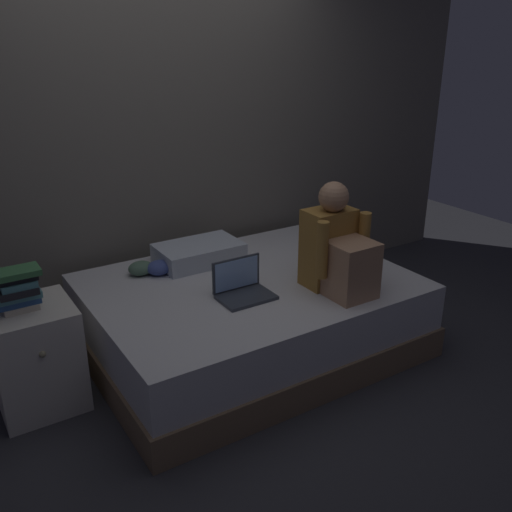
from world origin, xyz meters
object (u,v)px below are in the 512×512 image
nightstand (36,357)px  clothes_pile (151,268)px  person_sitting (338,250)px  pillow (199,253)px  bed (250,315)px  laptop (242,288)px  book_stack (18,289)px

nightstand → clothes_pile: nightstand is taller
person_sitting → pillow: person_sitting is taller
bed → laptop: size_ratio=6.25×
nightstand → clothes_pile: 0.90m
person_sitting → laptop: person_sitting is taller
bed → nightstand: 1.31m
book_stack → person_sitting: bearing=-16.1°
bed → pillow: size_ratio=3.57×
bed → person_sitting: bearing=-44.7°
nightstand → person_sitting: 1.81m
pillow → laptop: bearing=-92.8°
laptop → clothes_pile: (-0.33, 0.59, -0.01)m
bed → laptop: bearing=-132.5°
bed → laptop: (-0.15, -0.17, 0.30)m
bed → person_sitting: person_sitting is taller
laptop → clothes_pile: bearing=119.2°
person_sitting → book_stack: (-1.72, 0.49, -0.02)m
person_sitting → clothes_pile: size_ratio=2.42×
clothes_pile → pillow: bearing=4.0°
laptop → pillow: (0.03, 0.62, 0.01)m
pillow → bed: bearing=-74.5°
book_stack → clothes_pile: 0.92m
nightstand → clothes_pile: bearing=21.0°
bed → laptop: 0.38m
pillow → clothes_pile: pillow is taller
bed → book_stack: size_ratio=8.62×
book_stack → clothes_pile: bearing=20.2°
person_sitting → clothes_pile: bearing=137.2°
nightstand → laptop: (1.15, -0.28, 0.24)m
clothes_pile → person_sitting: bearing=-42.8°
laptop → clothes_pile: size_ratio=1.18×
nightstand → laptop: size_ratio=1.86×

